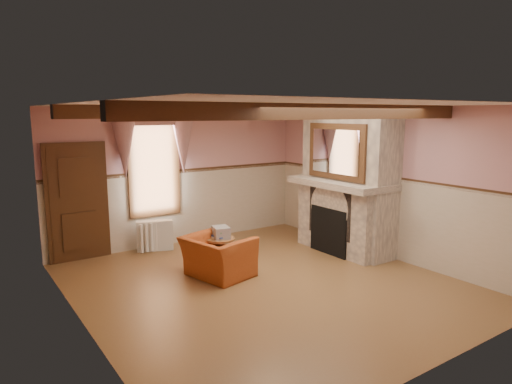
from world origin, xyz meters
TOP-DOWN VIEW (x-y plane):
  - floor at (0.00, 0.00)m, footprint 5.50×6.00m
  - ceiling at (0.00, 0.00)m, footprint 5.50×6.00m
  - wall_back at (0.00, 3.00)m, footprint 5.50×0.02m
  - wall_front at (0.00, -3.00)m, footprint 5.50×0.02m
  - wall_left at (-2.75, 0.00)m, footprint 0.02×6.00m
  - wall_right at (2.75, 0.00)m, footprint 0.02×6.00m
  - wainscot at (0.00, 0.00)m, footprint 5.50×6.00m
  - chair_rail at (0.00, 0.00)m, footprint 5.50×6.00m
  - firebox at (2.00, 0.60)m, footprint 0.20×0.95m
  - armchair at (-0.44, 0.73)m, footprint 1.13×1.23m
  - side_table at (-0.20, 1.06)m, footprint 0.62×0.62m
  - book_stack at (-0.20, 1.03)m, footprint 0.33×0.37m
  - radiator at (-0.74, 2.70)m, footprint 0.72×0.41m
  - bowl at (2.24, 0.50)m, footprint 0.37×0.37m
  - mantel_clock at (2.24, 1.31)m, footprint 0.14×0.24m
  - oil_lamp at (2.24, 0.95)m, footprint 0.11×0.11m
  - candle_red at (2.24, -0.15)m, footprint 0.06×0.06m
  - jar_yellow at (2.24, 0.02)m, footprint 0.06×0.06m
  - fireplace at (2.42, 0.60)m, footprint 0.85×2.00m
  - mantel at (2.24, 0.60)m, footprint 1.05×2.05m
  - overmantel_mirror at (2.06, 0.60)m, footprint 0.06×1.44m
  - door at (-2.10, 2.94)m, footprint 1.10×0.10m
  - window at (-0.60, 2.97)m, footprint 1.06×0.08m
  - window_drapes at (-0.60, 2.88)m, footprint 1.30×0.14m
  - ceiling_beam_front at (0.00, -1.20)m, footprint 5.50×0.18m
  - ceiling_beam_back at (0.00, 1.20)m, footprint 5.50×0.18m

SIDE VIEW (x-z plane):
  - floor at x=0.00m, z-range -0.01..0.01m
  - side_table at x=-0.20m, z-range 0.00..0.55m
  - radiator at x=-0.74m, z-range 0.00..0.60m
  - armchair at x=-0.44m, z-range 0.00..0.68m
  - firebox at x=2.00m, z-range 0.00..0.90m
  - book_stack at x=-0.20m, z-range 0.55..0.75m
  - wainscot at x=0.00m, z-range 0.00..1.50m
  - door at x=-2.10m, z-range 0.00..2.10m
  - mantel at x=2.24m, z-range 1.30..1.42m
  - wall_back at x=0.00m, z-range 0.00..2.80m
  - wall_front at x=0.00m, z-range 0.00..2.80m
  - wall_left at x=-2.75m, z-range 0.00..2.80m
  - wall_right at x=2.75m, z-range 0.00..2.80m
  - fireplace at x=2.42m, z-range 0.00..2.80m
  - bowl at x=2.24m, z-range 1.42..1.51m
  - jar_yellow at x=2.24m, z-range 1.42..1.54m
  - chair_rail at x=0.00m, z-range 1.46..1.54m
  - candle_red at x=2.24m, z-range 1.42..1.58m
  - mantel_clock at x=2.24m, z-range 1.42..1.62m
  - oil_lamp at x=2.24m, z-range 1.42..1.70m
  - window at x=-0.60m, z-range 0.64..2.66m
  - overmantel_mirror at x=2.06m, z-range 1.45..2.49m
  - window_drapes at x=-0.60m, z-range 1.55..2.95m
  - ceiling_beam_front at x=0.00m, z-range 2.60..2.80m
  - ceiling_beam_back at x=0.00m, z-range 2.60..2.80m
  - ceiling at x=0.00m, z-range 2.79..2.80m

